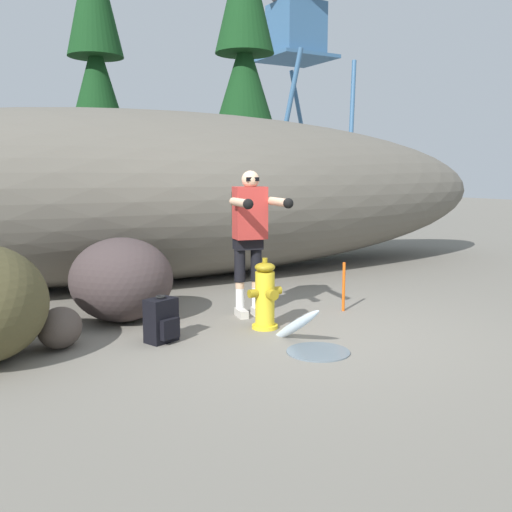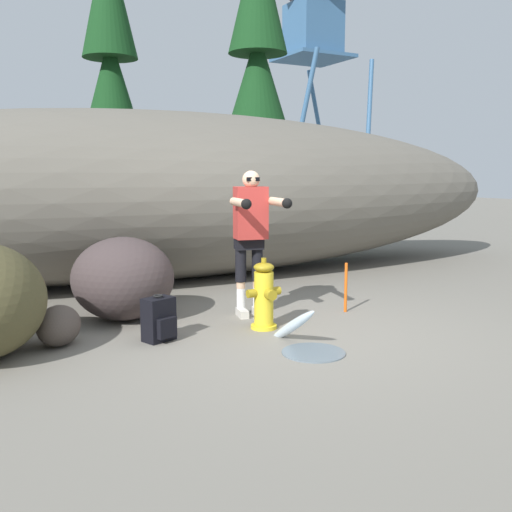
{
  "view_description": "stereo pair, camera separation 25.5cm",
  "coord_description": "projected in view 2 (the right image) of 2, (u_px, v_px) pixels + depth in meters",
  "views": [
    {
      "loc": [
        -3.32,
        -4.9,
        1.68
      ],
      "look_at": [
        -0.14,
        0.57,
        0.75
      ],
      "focal_mm": 40.19,
      "sensor_mm": 36.0,
      "label": 1
    },
    {
      "loc": [
        -3.09,
        -5.02,
        1.68
      ],
      "look_at": [
        -0.14,
        0.57,
        0.75
      ],
      "focal_mm": 40.19,
      "sensor_mm": 36.0,
      "label": 2
    }
  ],
  "objects": [
    {
      "name": "ground_plane",
      "position": [
        293.0,
        334.0,
        6.07
      ],
      "size": [
        56.0,
        56.0,
        0.04
      ],
      "primitive_type": "cube",
      "color": "slate"
    },
    {
      "name": "dirt_embankment",
      "position": [
        174.0,
        196.0,
        9.06
      ],
      "size": [
        13.23,
        3.2,
        2.61
      ],
      "primitive_type": "ellipsoid",
      "color": "#666056",
      "rests_on": "ground_plane"
    },
    {
      "name": "fire_hydrant",
      "position": [
        264.0,
        296.0,
        6.15
      ],
      "size": [
        0.39,
        0.34,
        0.77
      ],
      "color": "yellow",
      "rests_on": "ground_plane"
    },
    {
      "name": "hydrant_water_jet",
      "position": [
        298.0,
        335.0,
        5.59
      ],
      "size": [
        0.6,
        1.14,
        0.58
      ],
      "color": "silver",
      "rests_on": "ground_plane"
    },
    {
      "name": "utility_worker",
      "position": [
        251.0,
        226.0,
        6.56
      ],
      "size": [
        0.65,
        1.03,
        1.7
      ],
      "rotation": [
        0.0,
        0.0,
        -1.78
      ],
      "color": "beige",
      "rests_on": "ground_plane"
    },
    {
      "name": "spare_backpack",
      "position": [
        159.0,
        320.0,
        5.72
      ],
      "size": [
        0.35,
        0.35,
        0.47
      ],
      "rotation": [
        0.0,
        0.0,
        5.07
      ],
      "color": "black",
      "rests_on": "ground_plane"
    },
    {
      "name": "boulder_mid",
      "position": [
        123.0,
        278.0,
        6.53
      ],
      "size": [
        1.45,
        1.45,
        0.95
      ],
      "primitive_type": "ellipsoid",
      "rotation": [
        0.0,
        0.0,
        4.42
      ],
      "color": "#403535",
      "rests_on": "ground_plane"
    },
    {
      "name": "boulder_small",
      "position": [
        126.0,
        286.0,
        7.24
      ],
      "size": [
        0.77,
        0.74,
        0.5
      ],
      "primitive_type": "ellipsoid",
      "rotation": [
        0.0,
        0.0,
        3.3
      ],
      "color": "#4C3E3B",
      "rests_on": "ground_plane"
    },
    {
      "name": "boulder_outlier",
      "position": [
        59.0,
        326.0,
        5.57
      ],
      "size": [
        0.61,
        0.65,
        0.4
      ],
      "primitive_type": "ellipsoid",
      "rotation": [
        0.0,
        0.0,
        1.01
      ],
      "color": "#4C413A",
      "rests_on": "ground_plane"
    },
    {
      "name": "pine_tree_left",
      "position": [
        111.0,
        80.0,
        13.25
      ],
      "size": [
        1.95,
        1.95,
        7.12
      ],
      "color": "#47331E",
      "rests_on": "ground_plane"
    },
    {
      "name": "pine_tree_center",
      "position": [
        258.0,
        75.0,
        13.53
      ],
      "size": [
        2.15,
        2.15,
        7.29
      ],
      "color": "#47331E",
      "rests_on": "ground_plane"
    },
    {
      "name": "watchtower",
      "position": [
        313.0,
        35.0,
        20.21
      ],
      "size": [
        3.88,
        3.88,
        8.61
      ],
      "color": "#386089",
      "rests_on": "ground_plane"
    },
    {
      "name": "survey_stake",
      "position": [
        346.0,
        287.0,
        6.9
      ],
      "size": [
        0.04,
        0.04,
        0.6
      ],
      "primitive_type": "cylinder",
      "color": "#E55914",
      "rests_on": "ground_plane"
    }
  ]
}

